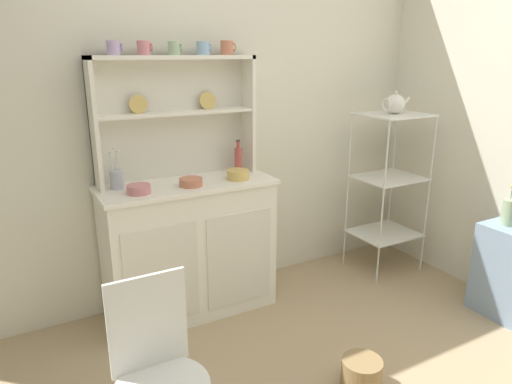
% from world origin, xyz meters
% --- Properties ---
extents(wall_back, '(3.84, 0.05, 2.50)m').
position_xyz_m(wall_back, '(0.00, 1.62, 1.25)').
color(wall_back, silver).
rests_on(wall_back, ground).
extents(hutch_cabinet, '(1.08, 0.45, 0.87)m').
position_xyz_m(hutch_cabinet, '(-0.32, 1.37, 0.45)').
color(hutch_cabinet, white).
rests_on(hutch_cabinet, ground).
extents(hutch_shelf_unit, '(1.01, 0.18, 0.75)m').
position_xyz_m(hutch_shelf_unit, '(-0.32, 1.53, 1.31)').
color(hutch_shelf_unit, silver).
rests_on(hutch_shelf_unit, hutch_cabinet).
extents(bakers_rack, '(0.48, 0.40, 1.22)m').
position_xyz_m(bakers_rack, '(1.22, 1.22, 0.76)').
color(bakers_rack, silver).
rests_on(bakers_rack, ground).
extents(wire_chair, '(0.36, 0.36, 0.85)m').
position_xyz_m(wire_chair, '(-0.88, 0.25, 0.52)').
color(wire_chair, white).
rests_on(wire_chair, ground).
extents(floor_basket, '(0.21, 0.21, 0.15)m').
position_xyz_m(floor_basket, '(0.16, 0.25, 0.07)').
color(floor_basket, '#93754C').
rests_on(floor_basket, ground).
extents(cup_lilac_0, '(0.09, 0.07, 0.08)m').
position_xyz_m(cup_lilac_0, '(-0.67, 1.49, 1.67)').
color(cup_lilac_0, '#B79ECC').
rests_on(cup_lilac_0, hutch_shelf_unit).
extents(cup_rose_1, '(0.09, 0.07, 0.08)m').
position_xyz_m(cup_rose_1, '(-0.50, 1.49, 1.67)').
color(cup_rose_1, '#D17A84').
rests_on(cup_rose_1, hutch_shelf_unit).
extents(cup_sage_2, '(0.08, 0.07, 0.08)m').
position_xyz_m(cup_sage_2, '(-0.32, 1.49, 1.67)').
color(cup_sage_2, '#9EB78E').
rests_on(cup_sage_2, hutch_shelf_unit).
extents(cup_sky_3, '(0.09, 0.08, 0.08)m').
position_xyz_m(cup_sky_3, '(-0.13, 1.49, 1.67)').
color(cup_sky_3, '#8EB2D1').
rests_on(cup_sky_3, hutch_shelf_unit).
extents(cup_terracotta_4, '(0.09, 0.08, 0.09)m').
position_xyz_m(cup_terracotta_4, '(0.03, 1.49, 1.67)').
color(cup_terracotta_4, '#C67556').
rests_on(cup_terracotta_4, hutch_shelf_unit).
extents(bowl_mixing_large, '(0.13, 0.13, 0.05)m').
position_xyz_m(bowl_mixing_large, '(-0.64, 1.29, 0.90)').
color(bowl_mixing_large, '#D17A84').
rests_on(bowl_mixing_large, hutch_cabinet).
extents(bowl_floral_medium, '(0.14, 0.14, 0.05)m').
position_xyz_m(bowl_floral_medium, '(-0.32, 1.29, 0.90)').
color(bowl_floral_medium, '#C67556').
rests_on(bowl_floral_medium, hutch_cabinet).
extents(bowl_cream_small, '(0.14, 0.14, 0.06)m').
position_xyz_m(bowl_cream_small, '(-0.01, 1.29, 0.90)').
color(bowl_cream_small, '#DBB760').
rests_on(bowl_cream_small, hutch_cabinet).
extents(jam_bottle, '(0.05, 0.05, 0.22)m').
position_xyz_m(jam_bottle, '(0.08, 1.45, 0.96)').
color(jam_bottle, '#B74C47').
rests_on(jam_bottle, hutch_cabinet).
extents(utensil_jar, '(0.08, 0.08, 0.24)m').
position_xyz_m(utensil_jar, '(-0.72, 1.45, 0.93)').
color(utensil_jar, '#B2B7C6').
rests_on(utensil_jar, hutch_cabinet).
extents(porcelain_teapot, '(0.23, 0.14, 0.16)m').
position_xyz_m(porcelain_teapot, '(1.22, 1.22, 1.29)').
color(porcelain_teapot, white).
rests_on(porcelain_teapot, bakers_rack).
extents(flower_vase, '(0.09, 0.09, 0.30)m').
position_xyz_m(flower_vase, '(1.44, 0.39, 0.70)').
color(flower_vase, '#9EB78E').
rests_on(flower_vase, side_shelf_blue).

